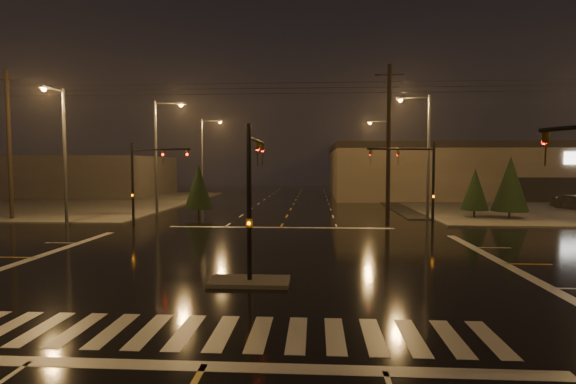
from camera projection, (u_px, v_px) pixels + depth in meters
The scene contains 23 objects.
ground at pixel (262, 261), 20.94m from camera, with size 140.00×140.00×0.00m, color black.
sidewalk_ne at pixel (568, 205), 48.99m from camera, with size 36.00×36.00×0.12m, color #43413C.
sidewalk_nw at pixel (39, 202), 52.66m from camera, with size 36.00×36.00×0.12m, color #43413C.
median_island at pixel (250, 281), 16.95m from camera, with size 3.00×1.60×0.15m, color #43413C.
crosswalk at pixel (222, 333), 11.98m from camera, with size 15.00×2.60×0.01m, color beige.
stop_bar_near at pixel (204, 366), 9.98m from camera, with size 16.00×0.50×0.01m, color beige.
stop_bar_far at pixel (280, 227), 31.90m from camera, with size 16.00×0.50×0.01m, color beige.
retail_building at pixel (542, 169), 64.38m from camera, with size 60.20×28.30×7.20m.
commercial_block at pixel (56, 176), 64.75m from camera, with size 30.00×18.00×5.60m, color #3B3534.
signal_mast_median at pixel (253, 183), 17.65m from camera, with size 0.25×4.59×6.00m.
signal_mast_ne at pixel (420, 175), 30.22m from camera, with size 4.84×1.86×6.00m.
signal_mast_nw at pixel (144, 174), 31.38m from camera, with size 4.84×1.86×6.00m.
streetlight_1 at pixel (159, 149), 39.20m from camera, with size 2.77×0.32×10.00m.
streetlight_2 at pixel (204, 154), 55.14m from camera, with size 2.77×0.32×10.00m.
streetlight_3 at pixel (425, 148), 35.84m from camera, with size 2.77×0.32×10.00m.
streetlight_4 at pixel (386, 154), 55.76m from camera, with size 2.77×0.32×10.00m.
streetlight_5 at pixel (62, 146), 32.70m from camera, with size 0.32×2.77×10.00m.
utility_pole_0 at pixel (9, 144), 35.85m from camera, with size 2.20×0.32×12.00m.
utility_pole_1 at pixel (389, 143), 34.02m from camera, with size 2.20×0.32×12.00m.
conifer_0 at pixel (475, 189), 37.13m from camera, with size 2.22×2.22×4.17m.
conifer_1 at pixel (510, 184), 36.30m from camera, with size 2.85×2.85×5.15m.
conifer_3 at pixel (199, 187), 38.26m from camera, with size 2.41×2.41×4.47m.
car_parked at pixel (576, 202), 43.77m from camera, with size 1.92×4.78×1.63m, color black.
Camera 1 is at (2.47, -20.59, 4.50)m, focal length 28.00 mm.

